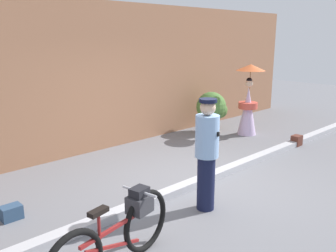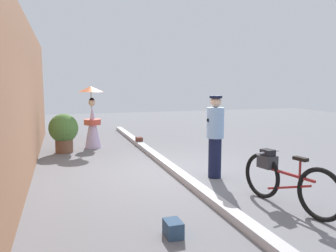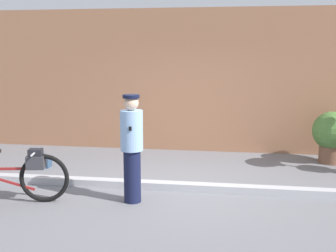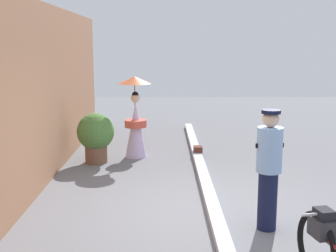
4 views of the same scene
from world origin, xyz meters
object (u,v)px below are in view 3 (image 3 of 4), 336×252
object	(u,v)px
bicycle_near_officer	(13,175)
potted_plant_by_door	(333,134)
backpack_on_pavement	(43,162)
person_officer	(132,146)

from	to	relation	value
bicycle_near_officer	potted_plant_by_door	world-z (taller)	potted_plant_by_door
potted_plant_by_door	backpack_on_pavement	bearing A→B (deg)	-168.15
bicycle_near_officer	person_officer	xyz separation A→B (m)	(1.79, 0.31, 0.45)
person_officer	backpack_on_pavement	distance (m)	2.86
bicycle_near_officer	backpack_on_pavement	bearing A→B (deg)	102.49
potted_plant_by_door	backpack_on_pavement	world-z (taller)	potted_plant_by_door
bicycle_near_officer	backpack_on_pavement	distance (m)	2.02
bicycle_near_officer	backpack_on_pavement	xyz separation A→B (m)	(-0.43, 1.94, -0.33)
bicycle_near_officer	person_officer	distance (m)	1.87
person_officer	potted_plant_by_door	bearing A→B (deg)	38.77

